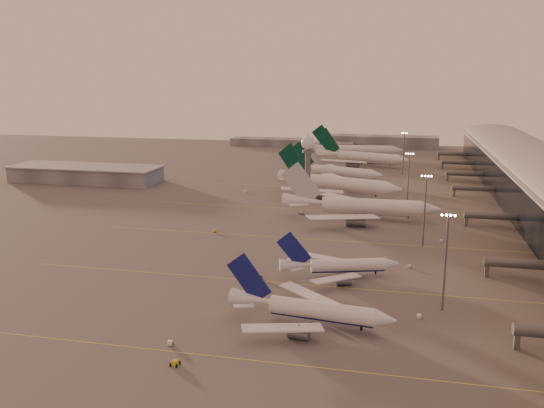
# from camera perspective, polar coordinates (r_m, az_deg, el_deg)

# --- Properties ---
(ground) EXTENTS (700.00, 700.00, 0.00)m
(ground) POSITION_cam_1_polar(r_m,az_deg,el_deg) (156.57, -5.43, -8.60)
(ground) COLOR #4E4C4C
(ground) RESTS_ON ground
(taxiway_markings) EXTENTS (180.00, 185.25, 0.02)m
(taxiway_markings) POSITION_cam_1_polar(r_m,az_deg,el_deg) (203.23, 7.61, -3.62)
(taxiway_markings) COLOR gold
(taxiway_markings) RESTS_ON ground
(hangar) EXTENTS (82.00, 27.00, 8.50)m
(hangar) POSITION_cam_1_polar(r_m,az_deg,el_deg) (328.44, -17.96, 2.89)
(hangar) COLOR slate
(hangar) RESTS_ON ground
(radar_tower) EXTENTS (6.40, 6.40, 31.10)m
(radar_tower) POSITION_cam_1_polar(r_m,az_deg,el_deg) (264.17, 3.59, 4.89)
(radar_tower) COLOR #575A5F
(radar_tower) RESTS_ON ground
(mast_a) EXTENTS (3.60, 0.56, 25.00)m
(mast_a) POSITION_cam_1_polar(r_m,az_deg,el_deg) (145.50, 16.83, -5.04)
(mast_a) COLOR #575A5F
(mast_a) RESTS_ON ground
(mast_b) EXTENTS (3.60, 0.56, 25.00)m
(mast_b) POSITION_cam_1_polar(r_m,az_deg,el_deg) (198.42, 14.91, -0.25)
(mast_b) COLOR #575A5F
(mast_b) RESTS_ON ground
(mast_c) EXTENTS (3.60, 0.56, 25.00)m
(mast_c) POSITION_cam_1_polar(r_m,az_deg,el_deg) (252.22, 13.35, 2.54)
(mast_c) COLOR #575A5F
(mast_c) RESTS_ON ground
(mast_d) EXTENTS (3.60, 0.56, 25.00)m
(mast_d) POSITION_cam_1_polar(r_m,az_deg,el_deg) (341.22, 12.91, 5.14)
(mast_d) COLOR #575A5F
(mast_d) RESTS_ON ground
(distant_horizon) EXTENTS (165.00, 37.50, 9.00)m
(distant_horizon) POSITION_cam_1_polar(r_m,az_deg,el_deg) (468.66, 7.27, 6.12)
(distant_horizon) COLOR slate
(distant_horizon) RESTS_ON ground
(narrowbody_near) EXTENTS (40.37, 32.05, 15.80)m
(narrowbody_near) POSITION_cam_1_polar(r_m,az_deg,el_deg) (135.17, 3.77, -10.65)
(narrowbody_near) COLOR silver
(narrowbody_near) RESTS_ON ground
(narrowbody_mid) EXTENTS (34.51, 27.12, 13.90)m
(narrowbody_mid) POSITION_cam_1_polar(r_m,az_deg,el_deg) (166.62, 6.71, -6.26)
(narrowbody_mid) COLOR silver
(narrowbody_mid) RESTS_ON ground
(widebody_white) EXTENTS (63.65, 51.02, 22.40)m
(widebody_white) POSITION_cam_1_polar(r_m,az_deg,el_deg) (233.22, 8.75, -0.55)
(widebody_white) COLOR silver
(widebody_white) RESTS_ON ground
(greentail_a) EXTENTS (62.75, 49.85, 23.66)m
(greentail_a) POSITION_cam_1_polar(r_m,az_deg,el_deg) (278.48, 6.56, 1.74)
(greentail_a) COLOR silver
(greentail_a) RESTS_ON ground
(greentail_b) EXTENTS (53.76, 42.66, 20.38)m
(greentail_b) POSITION_cam_1_polar(r_m,az_deg,el_deg) (318.17, 6.34, 3.00)
(greentail_b) COLOR silver
(greentail_b) RESTS_ON ground
(greentail_c) EXTENTS (61.22, 48.64, 23.07)m
(greentail_c) POSITION_cam_1_polar(r_m,az_deg,el_deg) (371.61, 8.88, 4.40)
(greentail_c) COLOR silver
(greentail_c) RESTS_ON ground
(greentail_d) EXTENTS (63.24, 50.84, 22.99)m
(greentail_d) POSITION_cam_1_polar(r_m,az_deg,el_deg) (407.39, 8.51, 5.13)
(greentail_d) COLOR silver
(greentail_d) RESTS_ON ground
(gsv_truck_a) EXTENTS (5.60, 2.46, 2.19)m
(gsv_truck_a) POSITION_cam_1_polar(r_m,az_deg,el_deg) (128.16, -9.86, -13.20)
(gsv_truck_a) COLOR silver
(gsv_truck_a) RESTS_ON ground
(gsv_tug_near) EXTENTS (2.67, 4.01, 1.08)m
(gsv_tug_near) POSITION_cam_1_polar(r_m,az_deg,el_deg) (120.40, -9.59, -15.29)
(gsv_tug_near) COLOR gold
(gsv_tug_near) RESTS_ON ground
(gsv_catering_a) EXTENTS (5.03, 2.92, 3.88)m
(gsv_catering_a) POSITION_cam_1_polar(r_m,az_deg,el_deg) (143.24, 14.48, -10.21)
(gsv_catering_a) COLOR silver
(gsv_catering_a) RESTS_ON ground
(gsv_tug_mid) EXTENTS (4.38, 4.63, 1.14)m
(gsv_tug_mid) POSITION_cam_1_polar(r_m,az_deg,el_deg) (165.30, -1.36, -7.15)
(gsv_tug_mid) COLOR gold
(gsv_tug_mid) RESTS_ON ground
(gsv_truck_b) EXTENTS (5.00, 2.50, 1.93)m
(gsv_truck_b) POSITION_cam_1_polar(r_m,az_deg,el_deg) (178.27, 13.56, -5.89)
(gsv_truck_b) COLOR silver
(gsv_truck_b) RESTS_ON ground
(gsv_truck_c) EXTENTS (5.46, 4.24, 2.11)m
(gsv_truck_c) POSITION_cam_1_polar(r_m,az_deg,el_deg) (212.53, -5.62, -2.54)
(gsv_truck_c) COLOR gold
(gsv_truck_c) RESTS_ON ground
(gsv_catering_b) EXTENTS (4.62, 2.99, 3.49)m
(gsv_catering_b) POSITION_cam_1_polar(r_m,az_deg,el_deg) (207.97, 16.49, -3.17)
(gsv_catering_b) COLOR silver
(gsv_catering_b) RESTS_ON ground
(gsv_tug_far) EXTENTS (3.33, 3.96, 0.97)m
(gsv_tug_far) POSITION_cam_1_polar(r_m,az_deg,el_deg) (239.27, 2.91, -0.91)
(gsv_tug_far) COLOR silver
(gsv_tug_far) RESTS_ON ground
(gsv_truck_d) EXTENTS (3.13, 5.72, 2.19)m
(gsv_truck_d) POSITION_cam_1_polar(r_m,az_deg,el_deg) (283.85, -2.67, 1.38)
(gsv_truck_d) COLOR silver
(gsv_truck_d) RESTS_ON ground
(gsv_tug_hangar) EXTENTS (3.59, 2.49, 0.95)m
(gsv_tug_hangar) POSITION_cam_1_polar(r_m,az_deg,el_deg) (298.70, 12.31, 1.55)
(gsv_tug_hangar) COLOR gold
(gsv_tug_hangar) RESTS_ON ground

